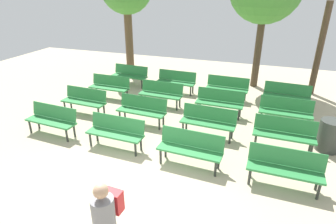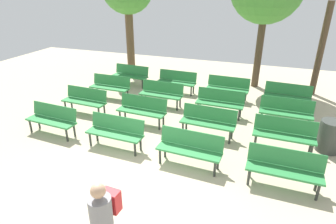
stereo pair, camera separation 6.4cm
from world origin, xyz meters
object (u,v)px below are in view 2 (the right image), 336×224
(bench_r1_c2, at_px, (208,120))
(bench_r3_c3, at_px, (287,95))
(bench_r2_c0, at_px, (110,85))
(bench_r2_c1, at_px, (162,92))
(bench_r1_c0, at_px, (85,99))
(tree_2, at_px, (321,50))
(bench_r1_c1, at_px, (142,109))
(bench_r3_c1, at_px, (177,80))
(visitor_with_backpack, at_px, (104,222))
(bench_r3_c0, at_px, (131,74))
(bench_r0_c2, at_px, (190,147))
(bench_r0_c3, at_px, (284,167))
(trash_bin, at_px, (330,136))
(bench_r2_c2, at_px, (220,101))
(bench_r3_c2, at_px, (228,87))
(bench_r2_c3, at_px, (286,111))
(bench_r0_c0, at_px, (52,118))
(bench_r0_c1, at_px, (116,130))
(bench_r1_c3, at_px, (284,133))

(bench_r1_c2, height_order, bench_r3_c3, same)
(bench_r2_c0, distance_m, bench_r2_c1, 2.17)
(bench_r1_c0, bearing_deg, tree_2, 34.49)
(bench_r1_c1, distance_m, bench_r3_c1, 3.13)
(bench_r1_c2, height_order, visitor_with_backpack, visitor_with_backpack)
(bench_r3_c0, bearing_deg, visitor_with_backpack, -61.73)
(bench_r0_c2, relative_size, bench_r1_c1, 1.00)
(bench_r0_c3, bearing_deg, bench_r1_c2, 141.37)
(bench_r3_c1, bearing_deg, visitor_with_backpack, -77.82)
(bench_r0_c2, bearing_deg, bench_r3_c0, 132.33)
(bench_r1_c2, xyz_separation_m, bench_r3_c0, (-4.22, 3.40, 0.00))
(trash_bin, bearing_deg, tree_2, 89.74)
(bench_r1_c1, height_order, bench_r2_c2, same)
(bench_r1_c1, bearing_deg, bench_r3_c2, 56.13)
(bench_r2_c3, xyz_separation_m, tree_2, (1.10, 3.42, 1.29))
(bench_r3_c3, xyz_separation_m, trash_bin, (1.01, -2.76, -0.07))
(bench_r1_c1, relative_size, visitor_with_backpack, 0.98)
(bench_r2_c0, relative_size, trash_bin, 1.84)
(bench_r0_c2, relative_size, trash_bin, 1.86)
(bench_r1_c1, xyz_separation_m, bench_r3_c0, (-2.05, 3.28, 0.00))
(bench_r0_c3, xyz_separation_m, bench_r2_c2, (-2.01, 3.31, 0.00))
(bench_r2_c1, relative_size, trash_bin, 1.85)
(bench_r0_c0, height_order, bench_r3_c1, same)
(bench_r1_c1, bearing_deg, bench_r2_c1, 90.79)
(visitor_with_backpack, distance_m, trash_bin, 6.34)
(bench_r1_c1, distance_m, bench_r2_c1, 1.59)
(bench_r0_c1, relative_size, bench_r0_c2, 1.00)
(bench_r1_c0, bearing_deg, bench_r0_c1, -35.35)
(bench_r3_c0, distance_m, tree_2, 7.74)
(bench_r0_c1, height_order, trash_bin, same)
(bench_r0_c3, xyz_separation_m, bench_r2_c0, (-6.35, 3.49, 0.00))
(bench_r2_c2, height_order, bench_r3_c3, same)
(bench_r2_c3, bearing_deg, visitor_with_backpack, -111.60)
(bench_r3_c3, bearing_deg, bench_r2_c0, -165.18)
(bench_r2_c3, xyz_separation_m, bench_r3_c0, (-6.37, 1.89, 0.00))
(bench_r1_c1, bearing_deg, bench_r1_c2, -0.42)
(bench_r1_c1, distance_m, bench_r1_c3, 4.26)
(bench_r3_c3, height_order, trash_bin, same)
(bench_r1_c3, height_order, visitor_with_backpack, visitor_with_backpack)
(bench_r3_c3, bearing_deg, tree_2, 65.11)
(bench_r2_c2, xyz_separation_m, visitor_with_backpack, (-0.61, -6.37, 0.43))
(bench_r1_c0, xyz_separation_m, bench_r2_c3, (6.52, 1.32, 0.00))
(bench_r1_c3, bearing_deg, visitor_with_backpack, -118.05)
(bench_r1_c0, relative_size, visitor_with_backpack, 0.98)
(bench_r2_c3, distance_m, bench_r3_c1, 4.53)
(bench_r0_c3, height_order, bench_r1_c3, same)
(bench_r2_c2, bearing_deg, bench_r1_c0, -161.26)
(bench_r2_c2, relative_size, tree_2, 0.45)
(bench_r1_c3, distance_m, bench_r2_c2, 2.62)
(bench_r3_c1, bearing_deg, bench_r3_c3, -1.03)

